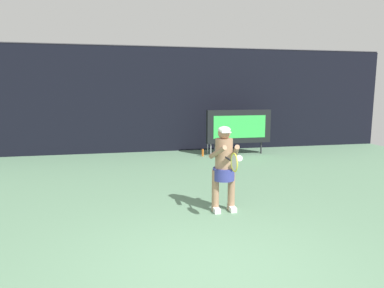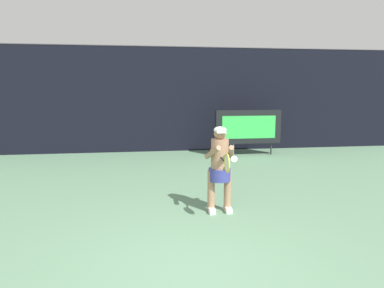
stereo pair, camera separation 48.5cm
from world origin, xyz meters
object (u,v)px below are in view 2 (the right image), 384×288
Objects in this scene: umpire_chair at (225,136)px; tennis_racket at (227,163)px; water_bottle at (211,153)px; scoreboard at (248,127)px; tennis_player at (220,165)px.

umpire_chair is 1.79× the size of tennis_racket.
water_bottle is at bearing -149.73° from umpire_chair.
umpire_chair is at bearing 30.27° from water_bottle.
scoreboard is 3.65× the size of tennis_racket.
tennis_player is 2.56× the size of tennis_racket.
tennis_racket is at bearing -110.32° from scoreboard.
water_bottle is 5.25m from tennis_player.
tennis_player is (-0.87, -5.12, 0.73)m from water_bottle.
tennis_racket reaches higher than umpire_chair.
scoreboard is 1.43× the size of tennis_player.
tennis_player reaches higher than tennis_racket.
scoreboard is 2.04× the size of umpire_chair.
water_bottle is 0.17× the size of tennis_player.
tennis_player is (-1.39, -5.43, 0.23)m from umpire_chair.
scoreboard is 8.30× the size of water_bottle.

